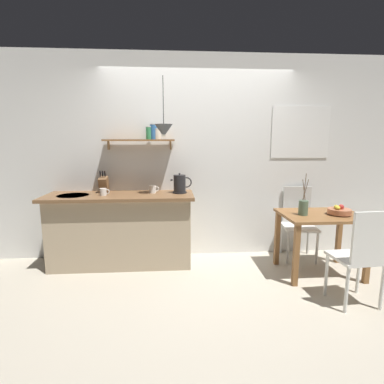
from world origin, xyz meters
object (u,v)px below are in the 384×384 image
dining_chair_far (298,219)px  knife_block (104,184)px  dining_chair_near (362,253)px  fruit_bowl (339,211)px  twig_vase (303,207)px  electric_kettle (180,184)px  dining_table (321,224)px  pendant_lamp (164,130)px  coffee_mug_spare (153,189)px  coffee_mug_by_sink (103,192)px

dining_chair_far → knife_block: bearing=179.5°
dining_chair_near → fruit_bowl: bearing=76.8°
dining_chair_far → twig_vase: 0.69m
twig_vase → dining_chair_near: bearing=-69.9°
twig_vase → electric_kettle: bearing=160.4°
dining_table → electric_kettle: electric_kettle is taller
electric_kettle → dining_chair_near: bearing=-36.0°
dining_chair_far → fruit_bowl: (0.21, -0.60, 0.26)m
dining_table → knife_block: 2.72m
pendant_lamp → coffee_mug_spare: bearing=127.4°
dining_table → twig_vase: bearing=-172.3°
knife_block → coffee_mug_by_sink: knife_block is taller
fruit_bowl → electric_kettle: bearing=164.1°
coffee_mug_by_sink → fruit_bowl: bearing=-8.8°
dining_chair_near → knife_block: knife_block is taller
dining_table → fruit_bowl: size_ratio=3.59×
knife_block → coffee_mug_by_sink: size_ratio=2.37×
twig_vase → pendant_lamp: 1.85m
dining_table → electric_kettle: bearing=164.2°
coffee_mug_spare → knife_block: bearing=173.5°
dining_chair_near → knife_block: (-2.64, 1.31, 0.49)m
fruit_bowl → twig_vase: 0.42m
coffee_mug_spare → pendant_lamp: bearing=-52.6°
electric_kettle → pendant_lamp: bearing=-137.7°
dining_chair_far → pendant_lamp: (-1.80, -0.25, 1.18)m
knife_block → dining_chair_far: bearing=-0.5°
pendant_lamp → dining_chair_near: bearing=-29.2°
electric_kettle → coffee_mug_by_sink: (-0.94, -0.10, -0.07)m
coffee_mug_spare → dining_table: bearing=-14.0°
dining_chair_near → coffee_mug_spare: 2.40m
dining_chair_far → knife_block: knife_block is taller
fruit_bowl → pendant_lamp: 2.24m
pendant_lamp → fruit_bowl: bearing=-9.8°
dining_chair_near → dining_chair_far: dining_chair_near is taller
coffee_mug_by_sink → pendant_lamp: 1.05m
electric_kettle → knife_block: 0.98m
twig_vase → coffee_mug_by_sink: (-2.34, 0.40, 0.14)m
electric_kettle → fruit_bowl: bearing=-15.9°
coffee_mug_by_sink → pendant_lamp: size_ratio=0.18×
electric_kettle → coffee_mug_by_sink: bearing=-174.2°
dining_chair_near → twig_vase: (-0.26, 0.71, 0.29)m
pendant_lamp → electric_kettle: bearing=42.3°
twig_vase → knife_block: twig_vase is taller
dining_chair_far → fruit_bowl: size_ratio=3.75×
dining_chair_far → coffee_mug_by_sink: coffee_mug_by_sink is taller
coffee_mug_spare → fruit_bowl: bearing=-14.2°
fruit_bowl → twig_vase: (-0.42, 0.02, 0.04)m
dining_chair_near → twig_vase: size_ratio=1.99×
dining_chair_far → knife_block: (-2.59, 0.02, 0.51)m
coffee_mug_by_sink → coffee_mug_spare: size_ratio=0.96×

